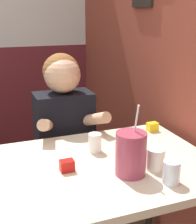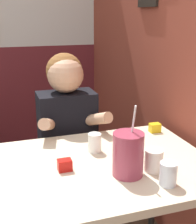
{
  "view_description": "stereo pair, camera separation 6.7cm",
  "coord_description": "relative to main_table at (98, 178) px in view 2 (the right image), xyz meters",
  "views": [
    {
      "loc": [
        0.18,
        -0.83,
        1.41
      ],
      "look_at": [
        0.69,
        0.5,
        0.95
      ],
      "focal_mm": 50.0,
      "sensor_mm": 36.0,
      "label": 1
    },
    {
      "loc": [
        0.24,
        -0.85,
        1.41
      ],
      "look_at": [
        0.69,
        0.5,
        0.95
      ],
      "focal_mm": 50.0,
      "sensor_mm": 36.0,
      "label": 2
    }
  ],
  "objects": [
    {
      "name": "glass_center",
      "position": [
        0.03,
        0.13,
        0.12
      ],
      "size": [
        0.06,
        0.06,
        0.09
      ],
      "color": "silver",
      "rests_on": "main_table"
    },
    {
      "name": "cocktail_pitcher",
      "position": [
        0.09,
        -0.13,
        0.16
      ],
      "size": [
        0.13,
        0.13,
        0.3
      ],
      "color": "#99384C",
      "rests_on": "main_table"
    },
    {
      "name": "condiment_mustard",
      "position": [
        0.43,
        0.27,
        0.1
      ],
      "size": [
        0.06,
        0.04,
        0.05
      ],
      "color": "yellow",
      "rests_on": "main_table"
    },
    {
      "name": "brick_wall_right",
      "position": [
        0.61,
        0.77,
        0.66
      ],
      "size": [
        0.08,
        4.25,
        2.7
      ],
      "color": "brown",
      "rests_on": "ground_plane"
    },
    {
      "name": "glass_near_pitcher",
      "position": [
        0.21,
        -0.25,
        0.12
      ],
      "size": [
        0.07,
        0.07,
        0.09
      ],
      "color": "silver",
      "rests_on": "main_table"
    },
    {
      "name": "glass_far_side",
      "position": [
        0.21,
        -0.13,
        0.12
      ],
      "size": [
        0.08,
        0.08,
        0.1
      ],
      "color": "silver",
      "rests_on": "main_table"
    },
    {
      "name": "person_seated",
      "position": [
        -0.02,
        0.55,
        -0.05
      ],
      "size": [
        0.42,
        0.41,
        1.19
      ],
      "color": "black",
      "rests_on": "ground_plane"
    },
    {
      "name": "condiment_ketchup",
      "position": [
        -0.15,
        -0.01,
        0.1
      ],
      "size": [
        0.06,
        0.04,
        0.05
      ],
      "color": "#B7140F",
      "rests_on": "main_table"
    },
    {
      "name": "main_table",
      "position": [
        0.0,
        0.0,
        0.0
      ],
      "size": [
        1.04,
        0.76,
        0.76
      ],
      "color": "beige",
      "rests_on": "ground_plane"
    }
  ]
}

